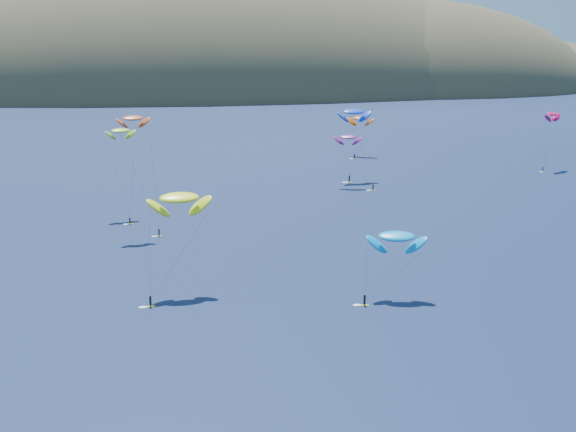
# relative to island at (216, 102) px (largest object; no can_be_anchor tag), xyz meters

# --- Properties ---
(island) EXTENTS (730.00, 300.00, 210.00)m
(island) POSITION_rel_island_xyz_m (0.00, 0.00, 0.00)
(island) COLOR #3D3526
(island) RESTS_ON ground
(kitesurfer_2) EXTENTS (11.82, 11.96, 19.18)m
(kitesurfer_2) POSITION_rel_island_xyz_m (-53.16, -496.14, 26.98)
(kitesurfer_2) COLOR #DEF21A
(kitesurfer_2) RESTS_ON ground
(kitesurfer_3) EXTENTS (7.58, 13.50, 22.59)m
(kitesurfer_3) POSITION_rel_island_xyz_m (-63.92, -434.98, 31.32)
(kitesurfer_3) COLOR #DEF21A
(kitesurfer_3) RESTS_ON ground
(kitesurfer_4) EXTENTS (10.99, 9.08, 23.33)m
(kitesurfer_4) POSITION_rel_island_xyz_m (3.81, -398.17, 31.12)
(kitesurfer_4) COLOR #DEF21A
(kitesurfer_4) RESTS_ON ground
(kitesurfer_5) EXTENTS (12.47, 7.85, 13.07)m
(kitesurfer_5) POSITION_rel_island_xyz_m (-17.64, -506.38, 21.12)
(kitesurfer_5) COLOR #DEF21A
(kitesurfer_5) RESTS_ON ground
(kitesurfer_6) EXTENTS (10.23, 11.67, 16.36)m
(kitesurfer_6) POSITION_rel_island_xyz_m (-0.58, -408.73, 24.92)
(kitesurfer_6) COLOR #DEF21A
(kitesurfer_6) RESTS_ON ground
(kitesurfer_8) EXTENTS (9.90, 9.92, 20.05)m
(kitesurfer_8) POSITION_rel_island_xyz_m (71.71, -391.70, 28.49)
(kitesurfer_8) COLOR #DEF21A
(kitesurfer_8) RESTS_ON ground
(kitesurfer_9) EXTENTS (9.04, 7.22, 27.47)m
(kitesurfer_9) POSITION_rel_island_xyz_m (-60.68, -453.82, 36.17)
(kitesurfer_9) COLOR #DEF21A
(kitesurfer_9) RESTS_ON ground
(kitesurfer_11) EXTENTS (10.22, 13.53, 16.01)m
(kitesurfer_11) POSITION_rel_island_xyz_m (18.61, -352.77, 24.11)
(kitesurfer_11) COLOR #DEF21A
(kitesurfer_11) RESTS_ON ground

